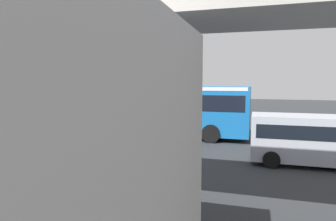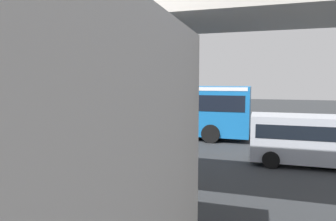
# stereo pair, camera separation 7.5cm
# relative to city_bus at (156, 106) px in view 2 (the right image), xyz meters

# --- Properties ---
(ground) EXTENTS (80.00, 80.00, 0.00)m
(ground) POSITION_rel_city_bus_xyz_m (0.79, -1.05, -1.88)
(ground) COLOR #2D3033
(city_bus) EXTENTS (11.54, 2.85, 3.15)m
(city_bus) POSITION_rel_city_bus_xyz_m (0.00, 0.00, 0.00)
(city_bus) COLOR #196BB7
(city_bus) RESTS_ON ground
(parked_van) EXTENTS (4.80, 2.17, 2.05)m
(parked_van) POSITION_rel_city_bus_xyz_m (-8.33, 4.41, -0.70)
(parked_van) COLOR #B7BCC6
(parked_van) RESTS_ON ground
(pedestrian) EXTENTS (0.38, 0.38, 1.79)m
(pedestrian) POSITION_rel_city_bus_xyz_m (-0.59, 3.80, -1.00)
(pedestrian) COLOR #2D2D38
(pedestrian) RESTS_ON ground
(traffic_sign) EXTENTS (0.08, 0.60, 2.80)m
(traffic_sign) POSITION_rel_city_bus_xyz_m (-0.21, -4.35, 0.01)
(traffic_sign) COLOR slate
(traffic_sign) RESTS_ON ground
(lane_dash_leftmost) EXTENTS (2.00, 0.20, 0.01)m
(lane_dash_leftmost) POSITION_rel_city_bus_xyz_m (-3.21, -3.62, -1.88)
(lane_dash_leftmost) COLOR silver
(lane_dash_leftmost) RESTS_ON ground
(lane_dash_left) EXTENTS (2.00, 0.20, 0.01)m
(lane_dash_left) POSITION_rel_city_bus_xyz_m (0.79, -3.62, -1.88)
(lane_dash_left) COLOR silver
(lane_dash_left) RESTS_ON ground
(lane_dash_centre) EXTENTS (2.00, 0.20, 0.01)m
(lane_dash_centre) POSITION_rel_city_bus_xyz_m (4.79, -3.62, -1.88)
(lane_dash_centre) COLOR silver
(lane_dash_centre) RESTS_ON ground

